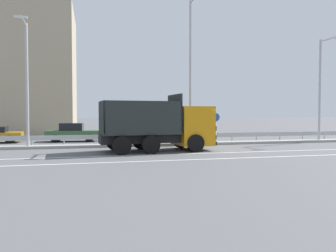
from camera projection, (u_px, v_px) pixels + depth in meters
The scene contains 13 objects.
ground_plane at pixel (197, 149), 20.64m from camera, with size 320.00×320.00×0.00m, color #565659.
lane_strip_0 at pixel (162, 155), 18.03m from camera, with size 54.45×0.16×0.01m, color silver.
lane_strip_1 at pixel (173, 160), 15.81m from camera, with size 54.45×0.16×0.01m, color silver.
median_island at pixel (184, 144), 23.52m from camera, with size 29.95×1.10×0.18m, color gray.
median_guardrail at pixel (180, 136), 24.32m from camera, with size 54.45×0.09×0.78m.
dump_truck at pixel (171, 129), 20.04m from camera, with size 6.97×3.24×3.43m.
median_road_sign at pixel (216, 128), 24.05m from camera, with size 0.66×0.16×2.32m.
street_lamp_1 at pixel (26, 78), 20.73m from camera, with size 0.71×2.38×8.01m.
street_lamp_2 at pixel (191, 66), 23.09m from camera, with size 0.70×2.14×10.24m.
street_lamp_3 at pixel (321, 85), 25.94m from camera, with size 0.71×1.88×8.13m.
parked_car_2 at pixel (73, 132), 26.50m from camera, with size 4.34×2.05×1.50m.
parked_car_3 at pixel (132, 133), 27.40m from camera, with size 3.96×1.93×1.26m.
background_building_0 at pixel (24, 72), 36.31m from camera, with size 10.85×10.81×13.71m, color tan.
Camera 1 is at (-6.54, -19.58, 2.26)m, focal length 35.00 mm.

